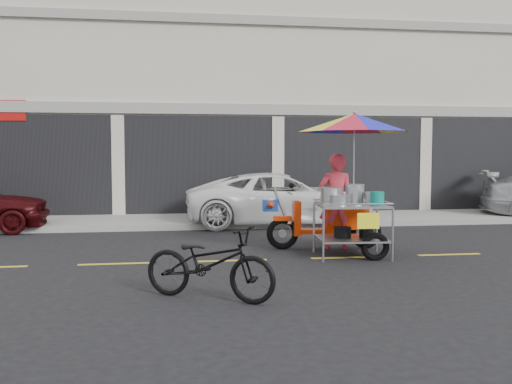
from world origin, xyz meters
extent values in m
plane|color=black|center=(0.00, 0.00, 0.00)|extent=(90.00, 90.00, 0.00)
cube|color=gray|center=(0.00, 5.50, 0.07)|extent=(45.00, 3.00, 0.15)
cube|color=beige|center=(0.00, 10.50, 4.00)|extent=(36.00, 8.00, 8.00)
cube|color=black|center=(0.00, 6.47, 1.45)|extent=(35.28, 0.06, 2.90)
cube|color=gray|center=(0.00, 6.45, 3.10)|extent=(36.00, 0.12, 0.30)
cube|color=gray|center=(0.00, 6.45, 5.60)|extent=(36.00, 0.12, 0.25)
cube|color=gold|center=(0.00, 0.00, 0.00)|extent=(42.00, 0.10, 0.01)
imported|color=white|center=(-0.27, 4.70, 0.67)|extent=(4.92, 2.38, 1.35)
imported|color=black|center=(-2.56, -2.55, 0.47)|extent=(1.88, 1.44, 0.95)
torus|color=black|center=(-0.92, 1.04, 0.31)|extent=(0.63, 0.17, 0.62)
torus|color=black|center=(0.72, 0.91, 0.31)|extent=(0.63, 0.17, 0.62)
cylinder|color=#9EA0A5|center=(-0.92, 1.04, 0.31)|extent=(0.16, 0.08, 0.15)
cylinder|color=#9EA0A5|center=(0.72, 0.91, 0.31)|extent=(0.16, 0.08, 0.15)
cube|color=red|center=(-0.92, 1.04, 0.60)|extent=(0.36, 0.16, 0.09)
cylinder|color=#9EA0A5|center=(-0.92, 1.04, 0.77)|extent=(0.40, 0.09, 0.88)
cube|color=red|center=(-0.64, 1.02, 0.60)|extent=(0.16, 0.38, 0.66)
cube|color=red|center=(-0.15, 0.98, 0.35)|extent=(0.90, 0.38, 0.09)
cube|color=red|center=(0.34, 0.94, 0.60)|extent=(0.84, 0.35, 0.44)
cube|color=black|center=(0.23, 0.95, 0.85)|extent=(0.73, 0.32, 0.11)
cylinder|color=#9EA0A5|center=(-0.78, 1.03, 1.09)|extent=(0.09, 0.60, 0.04)
sphere|color=black|center=(-0.70, 1.24, 1.23)|extent=(0.11, 0.11, 0.11)
cylinder|color=white|center=(-0.78, 1.03, 0.53)|extent=(0.14, 0.14, 0.05)
cube|color=#133A94|center=(-1.16, 1.06, 0.85)|extent=(0.30, 0.26, 0.22)
cylinder|color=white|center=(-1.16, 1.06, 0.99)|extent=(0.19, 0.19, 0.05)
cone|color=red|center=(-1.17, 0.88, 0.88)|extent=(0.22, 0.26, 0.20)
torus|color=black|center=(0.46, -0.33, 0.24)|extent=(0.51, 0.15, 0.50)
cylinder|color=#9EA0A5|center=(-0.48, -0.37, 0.47)|extent=(0.04, 0.04, 0.93)
cylinder|color=#9EA0A5|center=(-0.40, 0.62, 0.47)|extent=(0.04, 0.04, 0.93)
cylinder|color=#9EA0A5|center=(0.72, -0.46, 0.47)|extent=(0.04, 0.04, 0.93)
cylinder|color=#9EA0A5|center=(0.80, 0.52, 0.47)|extent=(0.04, 0.04, 0.93)
cube|color=#9EA0A5|center=(0.16, 0.08, 0.33)|extent=(1.28, 1.08, 0.03)
cube|color=#9EA0A5|center=(0.16, 0.08, 0.93)|extent=(1.28, 1.08, 0.04)
cylinder|color=#9EA0A5|center=(0.12, -0.42, 1.00)|extent=(1.20, 0.12, 0.03)
cylinder|color=#9EA0A5|center=(0.20, 0.57, 1.00)|extent=(1.20, 0.12, 0.03)
cylinder|color=#9EA0A5|center=(-0.44, 0.12, 1.00)|extent=(0.11, 0.98, 0.03)
cylinder|color=#9EA0A5|center=(0.76, 0.03, 1.00)|extent=(0.11, 0.98, 0.03)
cylinder|color=#9EA0A5|center=(0.20, 0.57, 0.33)|extent=(0.11, 0.82, 0.04)
cylinder|color=#9EA0A5|center=(0.20, 0.57, 0.88)|extent=(0.11, 0.82, 0.04)
cube|color=#FFF320|center=(0.28, -0.46, 0.71)|extent=(0.38, 0.05, 0.27)
cylinder|color=#B7B7BC|center=(-0.15, 0.32, 1.09)|extent=(0.43, 0.43, 0.27)
cylinder|color=#B7B7BC|center=(0.29, 0.31, 1.11)|extent=(0.37, 0.37, 0.32)
cylinder|color=#B7B7BC|center=(0.58, 0.10, 1.05)|extent=(0.34, 0.34, 0.19)
cylinder|color=#B7B7BC|center=(-0.13, -0.10, 1.03)|extent=(0.37, 0.37, 0.16)
cylinder|color=#0C7F72|center=(0.52, -0.23, 1.07)|extent=(0.26, 0.26, 0.24)
cylinder|color=black|center=(0.00, 0.09, 0.44)|extent=(0.33, 0.33, 0.20)
cylinder|color=black|center=(0.43, 0.05, 0.43)|extent=(0.28, 0.28, 0.18)
cylinder|color=#9EA0A5|center=(0.22, 0.18, 1.75)|extent=(0.03, 0.03, 1.64)
sphere|color=#9EA0A5|center=(0.22, 0.18, 2.59)|extent=(0.07, 0.07, 0.07)
imported|color=#CE3542|center=(0.12, 0.96, 0.93)|extent=(0.71, 0.50, 1.86)
camera|label=1|loc=(-3.02, -9.73, 1.88)|focal=40.00mm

